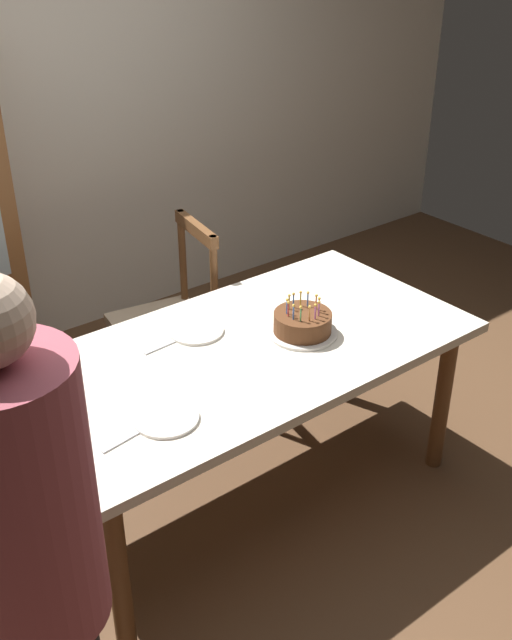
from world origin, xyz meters
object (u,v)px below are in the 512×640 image
Objects in this scene: birthday_cake at (303,324)px; plate_far_side at (196,331)px; plate_near_celebrant at (166,418)px; dining_table at (246,365)px; person_celebrant at (34,565)px; chair_spindle_back at (168,324)px.

birthday_cake is 1.27× the size of plate_far_side.
plate_near_celebrant is 1.00× the size of plate_far_side.
dining_table is at bearing 165.57° from birthday_cake.
birthday_cake is 0.17× the size of person_celebrant.
plate_far_side is 0.23× the size of chair_spindle_back.
birthday_cake is 1.27× the size of plate_near_celebrant.
chair_spindle_back reaches higher than dining_table.
plate_far_side reaches higher than dining_table.
plate_near_celebrant is 0.23× the size of chair_spindle_back.
birthday_cake is 1.55m from person_celebrant.
plate_near_celebrant is 0.86m from person_celebrant.
plate_near_celebrant is at bearing -133.94° from plate_far_side.
plate_near_celebrant is at bearing 38.26° from person_celebrant.
plate_near_celebrant and plate_far_side have the same top height.
plate_near_celebrant is at bearing -121.75° from chair_spindle_back.
birthday_cake is 0.42m from plate_far_side.
plate_far_side is at bearing -110.10° from chair_spindle_back.
person_celebrant reaches higher than plate_far_side.
chair_spindle_back is (0.21, 0.57, -0.29)m from plate_far_side.
dining_table is 8.15× the size of plate_near_celebrant.
dining_table is at bearing -98.69° from chair_spindle_back.
chair_spindle_back reaches higher than plate_near_celebrant.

